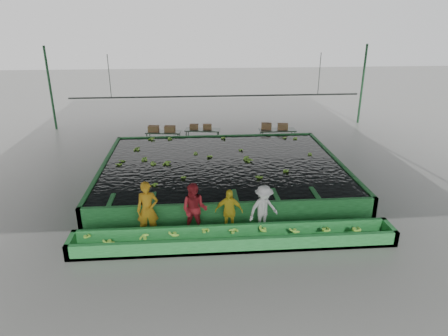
{
  "coord_description": "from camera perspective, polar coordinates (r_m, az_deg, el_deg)",
  "views": [
    {
      "loc": [
        -1.18,
        -14.21,
        6.7
      ],
      "look_at": [
        0.0,
        0.5,
        1.0
      ],
      "focal_mm": 32.0,
      "sensor_mm": 36.0,
      "label": 1
    }
  ],
  "objects": [
    {
      "name": "packing_table_left",
      "position": [
        21.8,
        -8.6,
        4.13
      ],
      "size": [
        1.92,
        0.97,
        0.84
      ],
      "primitive_type": null,
      "rotation": [
        0.0,
        0.0,
        -0.13
      ],
      "color": "#59605B",
      "rests_on": "ground"
    },
    {
      "name": "worker_c",
      "position": [
        12.91,
        0.7,
        -6.23
      ],
      "size": [
        0.94,
        0.47,
        1.54
      ],
      "primitive_type": "imported",
      "rotation": [
        0.0,
        0.0,
        -0.11
      ],
      "color": "yellow",
      "rests_on": "ground"
    },
    {
      "name": "packing_table_mid",
      "position": [
        21.93,
        -3.06,
        4.47
      ],
      "size": [
        1.98,
        1.06,
        0.86
      ],
      "primitive_type": null,
      "rotation": [
        0.0,
        0.0,
        -0.17
      ],
      "color": "#59605B",
      "rests_on": "ground"
    },
    {
      "name": "rail_hanger_right",
      "position": [
        20.36,
        13.47,
        12.94
      ],
      "size": [
        0.04,
        0.04,
        2.0
      ],
      "primitive_type": "cylinder",
      "color": "#59605B",
      "rests_on": "shed_roof"
    },
    {
      "name": "shed_posts",
      "position": [
        14.87,
        0.15,
        4.71
      ],
      "size": [
        20.0,
        22.0,
        5.0
      ],
      "primitive_type": null,
      "color": "#214E2D",
      "rests_on": "ground"
    },
    {
      "name": "cableway_rail",
      "position": [
        19.6,
        -1.07,
        10.23
      ],
      "size": [
        0.08,
        0.08,
        14.0
      ],
      "primitive_type": "cylinder",
      "color": "#59605B",
      "rests_on": "shed_roof"
    },
    {
      "name": "trough_bananas",
      "position": [
        12.4,
        1.54,
        -9.43
      ],
      "size": [
        8.54,
        0.57,
        0.11
      ],
      "primitive_type": null,
      "color": "#87D23A",
      "rests_on": "sorting_trough"
    },
    {
      "name": "sorting_trough",
      "position": [
        12.48,
        1.53,
        -10.03
      ],
      "size": [
        10.0,
        1.0,
        0.5
      ],
      "primitive_type": null,
      "color": "#237834",
      "rests_on": "ground"
    },
    {
      "name": "tank_water",
      "position": [
        16.81,
        -0.27,
        0.75
      ],
      "size": [
        9.7,
        7.7,
        0.0
      ],
      "primitive_type": "cube",
      "color": "black",
      "rests_on": "flotation_tank"
    },
    {
      "name": "worker_d",
      "position": [
        13.03,
        5.66,
        -5.85
      ],
      "size": [
        1.21,
        0.96,
        1.63
      ],
      "primitive_type": "imported",
      "rotation": [
        0.0,
        0.0,
        0.39
      ],
      "color": "white",
      "rests_on": "ground"
    },
    {
      "name": "worker_a",
      "position": [
        12.87,
        -10.85,
        -5.89
      ],
      "size": [
        0.72,
        0.5,
        1.87
      ],
      "primitive_type": "imported",
      "rotation": [
        0.0,
        0.0,
        0.08
      ],
      "color": "#C08618",
      "rests_on": "ground"
    },
    {
      "name": "worker_b",
      "position": [
        12.81,
        -4.23,
        -5.95
      ],
      "size": [
        1.0,
        0.86,
        1.77
      ],
      "primitive_type": "imported",
      "rotation": [
        0.0,
        0.0,
        -0.25
      ],
      "color": "#AB222A",
      "rests_on": "ground"
    },
    {
      "name": "box_stack_mid",
      "position": [
        21.89,
        -3.35,
        5.6
      ],
      "size": [
        1.21,
        0.44,
        0.26
      ],
      "primitive_type": null,
      "rotation": [
        0.0,
        0.0,
        -0.09
      ],
      "color": "#956943",
      "rests_on": "packing_table_mid"
    },
    {
      "name": "floating_bananas",
      "position": [
        17.56,
        -0.47,
        1.65
      ],
      "size": [
        9.44,
        6.44,
        0.13
      ],
      "primitive_type": null,
      "color": "#87D23A",
      "rests_on": "tank_water"
    },
    {
      "name": "box_stack_left",
      "position": [
        21.66,
        -8.87,
        5.16
      ],
      "size": [
        1.47,
        0.56,
        0.31
      ],
      "primitive_type": null,
      "rotation": [
        0.0,
        0.0,
        -0.12
      ],
      "color": "#956943",
      "rests_on": "packing_table_left"
    },
    {
      "name": "shed_roof",
      "position": [
        14.36,
        0.16,
        14.32
      ],
      "size": [
        20.0,
        22.0,
        0.04
      ],
      "primitive_type": "cube",
      "color": "slate",
      "rests_on": "shed_posts"
    },
    {
      "name": "ground",
      "position": [
        15.76,
        0.15,
        -4.05
      ],
      "size": [
        80.0,
        80.0,
        0.0
      ],
      "primitive_type": "plane",
      "color": "gray",
      "rests_on": "ground"
    },
    {
      "name": "box_stack_right",
      "position": [
        21.89,
        7.22,
        5.55
      ],
      "size": [
        1.48,
        0.65,
        0.31
      ],
      "primitive_type": null,
      "rotation": [
        0.0,
        0.0,
        -0.18
      ],
      "color": "#956943",
      "rests_on": "packing_table_right"
    },
    {
      "name": "rail_hanger_left",
      "position": [
        19.77,
        -16.07,
        12.47
      ],
      "size": [
        0.04,
        0.04,
        2.0
      ],
      "primitive_type": "cylinder",
      "color": "#59605B",
      "rests_on": "shed_roof"
    },
    {
      "name": "packing_table_right",
      "position": [
        21.96,
        7.59,
        4.37
      ],
      "size": [
        1.96,
        0.8,
        0.89
      ],
      "primitive_type": null,
      "rotation": [
        0.0,
        0.0,
        -0.01
      ],
      "color": "#59605B",
      "rests_on": "ground"
    },
    {
      "name": "flotation_tank",
      "position": [
        16.95,
        -0.27,
        -0.52
      ],
      "size": [
        10.0,
        8.0,
        0.9
      ],
      "primitive_type": null,
      "color": "#237834",
      "rests_on": "ground"
    }
  ]
}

